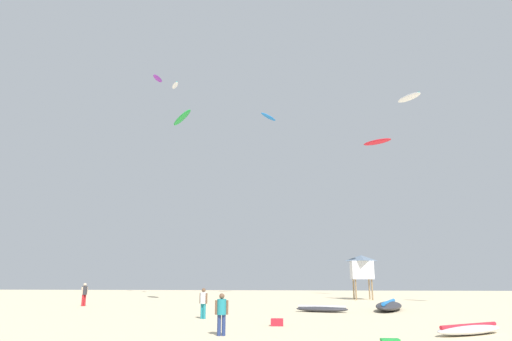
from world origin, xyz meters
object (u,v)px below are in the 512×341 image
kite_aloft_2 (158,78)px  kite_aloft_3 (409,97)px  person_left (203,301)px  kite_grounded_far (322,309)px  person_midground (84,293)px  kite_grounded_mid (389,306)px  cooler_box (277,322)px  lifeguard_tower (361,267)px  kite_grounded_near (469,329)px  kite_aloft_5 (182,118)px  person_foreground (222,311)px  kite_aloft_1 (268,117)px  kite_aloft_4 (377,142)px  kite_aloft_6 (175,85)px

kite_aloft_2 → kite_aloft_3: bearing=-28.3°
person_left → kite_grounded_far: size_ratio=0.46×
person_midground → kite_grounded_mid: 22.13m
cooler_box → kite_aloft_3: kite_aloft_3 is taller
kite_aloft_2 → lifeguard_tower: bearing=-11.2°
kite_grounded_near → kite_grounded_mid: (-0.46, 12.11, 0.11)m
person_left → kite_aloft_5: size_ratio=0.39×
person_foreground → cooler_box: size_ratio=2.78×
person_midground → kite_aloft_3: (25.53, 1.25, 15.49)m
person_midground → kite_aloft_1: size_ratio=0.51×
kite_grounded_near → kite_aloft_2: bearing=127.1°
kite_aloft_4 → cooler_box: bearing=-111.7°
person_midground → kite_grounded_mid: person_midground is taller
person_left → kite_aloft_4: bearing=-1.6°
kite_grounded_near → lifeguard_tower: 25.60m
person_foreground → kite_aloft_3: (12.64, 17.09, 15.56)m
person_left → kite_aloft_2: (-11.06, 24.30, 24.68)m
kite_aloft_4 → kite_aloft_5: kite_aloft_4 is taller
lifeguard_tower → kite_aloft_6: size_ratio=2.01×
kite_aloft_3 → kite_grounded_mid: bearing=-132.0°
kite_grounded_far → cooler_box: 8.41m
person_midground → person_foreground: bearing=153.6°
kite_grounded_far → cooler_box: kite_grounded_far is taller
cooler_box → kite_aloft_4: 32.60m
kite_grounded_far → kite_aloft_5: kite_aloft_5 is taller
person_left → kite_aloft_2: bearing=54.9°
kite_aloft_1 → kite_aloft_4: kite_aloft_1 is taller
person_midground → kite_aloft_6: size_ratio=0.81×
cooler_box → kite_aloft_5: (-8.62, 14.83, 15.56)m
kite_aloft_1 → kite_aloft_6: bearing=-154.6°
person_foreground → kite_aloft_3: size_ratio=0.70×
kite_grounded_mid → kite_aloft_4: size_ratio=1.74×
kite_aloft_4 → person_left: bearing=-122.0°
kite_aloft_5 → kite_aloft_2: bearing=117.2°
kite_aloft_1 → kite_aloft_4: bearing=-15.1°
kite_grounded_mid → kite_grounded_far: bearing=-160.7°
cooler_box → kite_aloft_1: kite_aloft_1 is taller
person_foreground → lifeguard_tower: size_ratio=0.38×
person_foreground → kite_grounded_mid: bearing=136.5°
kite_aloft_3 → kite_aloft_4: size_ratio=0.70×
person_foreground → kite_aloft_4: 35.83m
kite_aloft_3 → kite_grounded_far: bearing=-145.5°
kite_aloft_3 → kite_aloft_5: kite_aloft_3 is taller
person_foreground → kite_aloft_1: bearing=170.6°
kite_grounded_mid → kite_aloft_5: 22.60m
kite_aloft_1 → person_left: bearing=-95.0°
kite_grounded_near → lifeguard_tower: bearing=90.1°
lifeguard_tower → kite_aloft_1: kite_aloft_1 is taller
person_midground → kite_aloft_5: (6.28, 2.54, 14.75)m
kite_grounded_near → kite_aloft_5: kite_aloft_5 is taller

